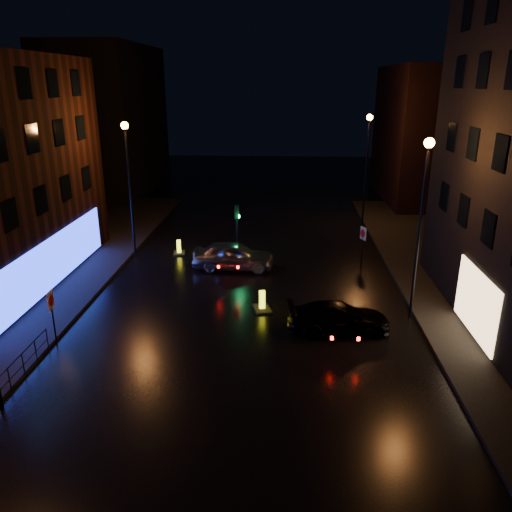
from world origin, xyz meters
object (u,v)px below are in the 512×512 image
at_px(dark_sedan, 339,318).
at_px(road_sign_right, 363,237).
at_px(silver_hatchback, 234,256).
at_px(bollard_near, 262,306).
at_px(road_sign_left, 51,305).
at_px(traffic_signal, 237,250).
at_px(bollard_far, 179,251).

height_order(dark_sedan, road_sign_right, road_sign_right).
bearing_deg(silver_hatchback, bollard_near, -159.36).
height_order(dark_sedan, road_sign_left, road_sign_left).
bearing_deg(traffic_signal, road_sign_right, -6.04).
relative_size(bollard_far, road_sign_right, 0.49).
height_order(silver_hatchback, bollard_near, silver_hatchback).
xyz_separation_m(silver_hatchback, bollard_near, (1.97, -5.64, -0.60)).
height_order(silver_hatchback, road_sign_right, road_sign_right).
xyz_separation_m(dark_sedan, road_sign_right, (2.25, 8.81, 1.11)).
height_order(traffic_signal, bollard_near, traffic_signal).
bearing_deg(road_sign_right, bollard_near, 25.03).
relative_size(dark_sedan, road_sign_right, 1.93).
xyz_separation_m(silver_hatchback, bollard_far, (-3.82, 2.51, -0.61)).
height_order(traffic_signal, road_sign_left, traffic_signal).
relative_size(silver_hatchback, bollard_near, 3.66).
bearing_deg(dark_sedan, road_sign_left, 92.69).
bearing_deg(bollard_far, traffic_signal, -16.68).
distance_m(road_sign_left, road_sign_right, 17.91).
xyz_separation_m(bollard_near, bollard_far, (-5.79, 8.14, -0.02)).
bearing_deg(bollard_near, road_sign_right, 34.34).
distance_m(silver_hatchback, bollard_near, 6.00).
xyz_separation_m(traffic_signal, silver_hatchback, (-0.04, -1.99, 0.32)).
bearing_deg(road_sign_left, bollard_near, 19.84).
relative_size(traffic_signal, road_sign_left, 1.43).
bearing_deg(dark_sedan, bollard_near, 54.39).
height_order(traffic_signal, silver_hatchback, traffic_signal).
bearing_deg(silver_hatchback, road_sign_left, 146.32).
bearing_deg(traffic_signal, road_sign_left, -120.28).
relative_size(traffic_signal, bollard_far, 2.97).
xyz_separation_m(dark_sedan, bollard_near, (-3.51, 2.00, -0.44)).
relative_size(dark_sedan, bollard_near, 3.48).
xyz_separation_m(dark_sedan, road_sign_left, (-12.14, -1.85, 1.14)).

